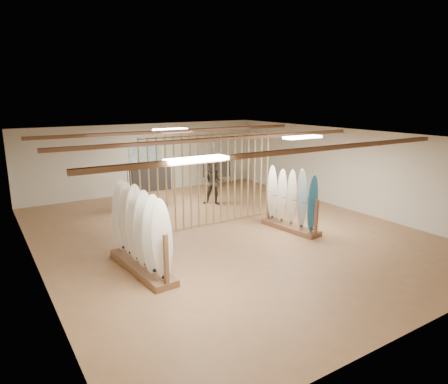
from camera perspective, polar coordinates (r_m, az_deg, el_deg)
floor at (r=11.74m, az=0.00°, el=-5.70°), size 12.00×12.00×0.00m
ceiling at (r=11.14m, az=0.00°, el=8.03°), size 12.00×12.00×0.00m
wall_back at (r=16.65m, az=-11.17°, el=4.73°), size 12.00×0.00×12.00m
wall_front at (r=7.26m, az=26.57°, el=-7.80°), size 12.00×0.00×12.00m
wall_left at (r=9.72m, az=-25.75°, el=-2.53°), size 0.00×12.00×12.00m
wall_right at (r=14.61m, az=16.82°, el=3.21°), size 0.00×12.00×12.00m
ceiling_slats at (r=11.15m, az=0.00°, el=7.62°), size 9.50×6.12×0.10m
light_panels at (r=11.15m, az=0.00°, el=7.72°), size 1.20×0.35×0.06m
bamboo_partition at (r=12.03m, az=-2.04°, el=1.68°), size 4.45×0.05×2.78m
poster at (r=16.61m, az=-11.18°, el=5.40°), size 1.40×0.03×0.90m
rack_left at (r=9.21m, az=-11.83°, el=-6.96°), size 0.73×2.52×2.00m
rack_right at (r=11.91m, az=9.56°, el=-2.45°), size 0.75×1.98×1.84m
clothing_rack_a at (r=14.39m, az=-10.46°, el=2.02°), size 1.51×0.47×1.62m
clothing_rack_b at (r=17.15m, az=-1.03°, el=3.42°), size 1.24×0.46×1.33m
shopper_a at (r=14.94m, az=-12.30°, el=1.54°), size 0.70×0.56×1.70m
shopper_b at (r=14.46m, az=-1.55°, el=1.78°), size 1.13×1.12×1.86m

